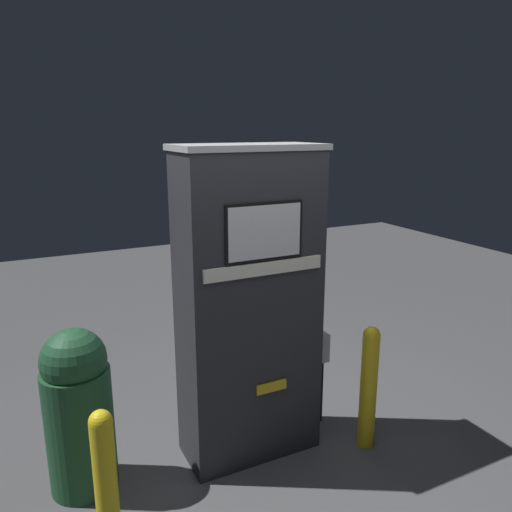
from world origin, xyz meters
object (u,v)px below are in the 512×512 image
Objects in this scene: safety_bollard at (369,384)px; trash_bin at (78,409)px; safety_bollard_far at (105,479)px; gas_pump at (249,307)px.

safety_bollard is 2.03m from trash_bin.
trash_bin is at bearing 166.08° from safety_bollard.
safety_bollard is 1.92m from safety_bollard_far.
gas_pump is 1.99× the size of trash_bin.
trash_bin is 0.63m from safety_bollard_far.
safety_bollard is at bearing -13.92° from trash_bin.
gas_pump is 1.08m from safety_bollard.
trash_bin is at bearing 174.19° from gas_pump.
trash_bin is 1.27× the size of safety_bollard_far.
safety_bollard_far is at bearing -85.12° from trash_bin.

